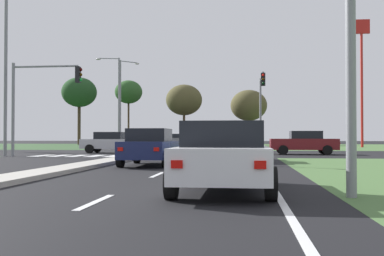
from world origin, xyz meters
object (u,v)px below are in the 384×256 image
object	(u,v)px
street_lamp_third	(117,97)
treeline_near	(79,93)
car_grey_sixth	(178,140)
car_silver_second	(111,142)
fastfood_pole_sign	(362,56)
car_navy_near	(150,147)
traffic_signal_far_right	(261,98)
treeline_second	(129,92)
treeline_fourth	(249,106)
car_blue_fifth	(233,145)
car_red_fourth	(185,140)
pedestrian_at_median	(182,137)
car_white_seventh	(224,156)
treeline_third	(184,100)
street_lamp_second	(7,64)
street_lamp_fourth	(122,99)
traffic_signal_near_left	(38,92)
car_maroon_third	(304,142)

from	to	relation	value
street_lamp_third	treeline_near	bearing A→B (deg)	123.74
car_grey_sixth	street_lamp_third	bearing A→B (deg)	43.51
car_silver_second	fastfood_pole_sign	distance (m)	32.42
car_navy_near	traffic_signal_far_right	world-z (taller)	traffic_signal_far_right
traffic_signal_far_right	treeline_second	size ratio (longest dim) A/B	0.63
traffic_signal_far_right	street_lamp_third	size ratio (longest dim) A/B	0.59
car_grey_sixth	treeline_fourth	world-z (taller)	treeline_fourth
traffic_signal_far_right	treeline_fourth	world-z (taller)	treeline_fourth
car_silver_second	car_blue_fifth	size ratio (longest dim) A/B	0.96
car_red_fourth	pedestrian_at_median	xyz separation A→B (m)	(2.62, -22.66, 0.41)
car_grey_sixth	pedestrian_at_median	bearing A→B (deg)	99.74
car_silver_second	car_white_seventh	world-z (taller)	car_silver_second
car_navy_near	treeline_third	world-z (taller)	treeline_third
fastfood_pole_sign	treeline_fourth	size ratio (longest dim) A/B	1.77
car_grey_sixth	car_silver_second	bearing A→B (deg)	86.99
treeline_fourth	car_blue_fifth	bearing A→B (deg)	-91.60
traffic_signal_far_right	car_white_seventh	bearing A→B (deg)	-93.89
street_lamp_second	pedestrian_at_median	distance (m)	19.61
fastfood_pole_sign	car_white_seventh	bearing A→B (deg)	-107.44
car_red_fourth	fastfood_pole_sign	size ratio (longest dim) A/B	0.30
car_white_seventh	street_lamp_second	xyz separation A→B (m)	(-13.84, 16.45, 4.85)
car_navy_near	traffic_signal_far_right	size ratio (longest dim) A/B	0.71
treeline_second	street_lamp_third	bearing A→B (deg)	-80.15
street_lamp_third	treeline_fourth	distance (m)	22.73
fastfood_pole_sign	pedestrian_at_median	bearing A→B (deg)	-152.13
car_silver_second	traffic_signal_far_right	distance (m)	12.46
car_grey_sixth	traffic_signal_far_right	size ratio (longest dim) A/B	0.69
street_lamp_fourth	car_blue_fifth	bearing A→B (deg)	-65.48
car_white_seventh	street_lamp_third	size ratio (longest dim) A/B	0.43
street_lamp_third	car_grey_sixth	bearing A→B (deg)	43.51
traffic_signal_near_left	fastfood_pole_sign	world-z (taller)	fastfood_pole_sign
car_navy_near	car_blue_fifth	world-z (taller)	car_blue_fifth
street_lamp_second	street_lamp_fourth	world-z (taller)	street_lamp_fourth
car_grey_sixth	pedestrian_at_median	size ratio (longest dim) A/B	2.50
car_silver_second	street_lamp_fourth	distance (m)	21.03
car_silver_second	car_red_fourth	bearing A→B (deg)	177.98
street_lamp_third	street_lamp_fourth	world-z (taller)	street_lamp_third
car_red_fourth	treeline_third	size ratio (longest dim) A/B	0.51
car_maroon_third	treeline_third	size ratio (longest dim) A/B	0.52
street_lamp_second	treeline_second	distance (m)	42.82
car_maroon_third	traffic_signal_far_right	bearing A→B (deg)	24.18
street_lamp_fourth	fastfood_pole_sign	distance (m)	27.99
car_white_seventh	traffic_signal_far_right	world-z (taller)	traffic_signal_far_right
traffic_signal_far_right	treeline_near	world-z (taller)	treeline_near
traffic_signal_far_right	treeline_fourth	bearing A→B (deg)	91.19
car_white_seventh	fastfood_pole_sign	distance (m)	46.84
car_blue_fifth	treeline_near	xyz separation A→B (m)	(-24.28, 44.56, 7.10)
treeline_near	street_lamp_third	bearing A→B (deg)	-56.26
car_maroon_third	traffic_signal_near_left	bearing A→B (deg)	108.29
street_lamp_second	car_navy_near	bearing A→B (deg)	-36.40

